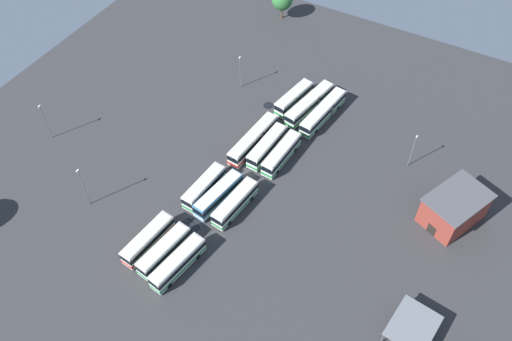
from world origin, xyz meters
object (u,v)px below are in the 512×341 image
(lamp_post_near_entrance, at_px, (240,71))
(bus_row3_slot1, at_px, (164,251))
(bus_row3_slot0, at_px, (148,240))
(bus_row0_slot2, at_px, (323,112))
(bus_row2_slot0, at_px, (204,187))
(tree_south_edge, at_px, (282,0))
(lamp_post_by_building, at_px, (45,121))
(bus_row0_slot1, at_px, (309,104))
(bus_row1_slot2, at_px, (281,154))
(bus_row1_slot0, at_px, (253,139))
(depot_building, at_px, (454,208))
(bus_row2_slot1, at_px, (218,195))
(maintenance_shelter, at_px, (413,326))
(bus_row0_slot0, at_px, (294,98))
(bus_row3_slot2, at_px, (178,263))
(bus_row1_slot1, at_px, (267,146))
(lamp_post_far_corner, at_px, (83,186))
(bus_row2_slot2, at_px, (235,203))
(lamp_post_mid_lot, at_px, (413,150))

(lamp_post_near_entrance, bearing_deg, bus_row3_slot1, 14.00)
(bus_row3_slot0, bearing_deg, bus_row0_slot2, 163.46)
(bus_row2_slot0, bearing_deg, bus_row0_slot2, 159.66)
(tree_south_edge, bearing_deg, lamp_post_by_building, -19.30)
(bus_row0_slot1, height_order, bus_row3_slot0, same)
(bus_row1_slot2, bearing_deg, bus_row2_slot0, -30.98)
(bus_row1_slot0, distance_m, depot_building, 40.81)
(bus_row2_slot1, xyz_separation_m, maintenance_shelter, (8.00, 40.11, 1.41))
(bus_row0_slot0, height_order, bus_row3_slot2, same)
(bus_row3_slot0, xyz_separation_m, lamp_post_by_building, (-11.66, -34.00, 2.99))
(bus_row1_slot1, bearing_deg, tree_south_edge, -156.10)
(bus_row0_slot2, xyz_separation_m, bus_row3_slot1, (45.12, -9.45, -0.00))
(bus_row2_slot0, distance_m, bus_row3_slot2, 16.87)
(lamp_post_far_corner, bearing_deg, maintenance_shelter, 94.13)
(bus_row0_slot2, xyz_separation_m, bus_row1_slot0, (14.41, -9.10, 0.00))
(bus_row1_slot0, bearing_deg, lamp_post_near_entrance, -141.74)
(bus_row2_slot2, bearing_deg, lamp_post_far_corner, -63.56)
(lamp_post_by_building, distance_m, tree_south_edge, 66.25)
(bus_row2_slot2, xyz_separation_m, lamp_post_mid_lot, (-26.41, 24.61, 2.68))
(bus_row1_slot2, bearing_deg, maintenance_shelter, 56.38)
(bus_row3_slot1, bearing_deg, bus_row0_slot2, 168.17)
(lamp_post_by_building, bearing_deg, bus_row2_slot2, 93.54)
(bus_row1_slot1, bearing_deg, bus_row0_slot1, 172.59)
(bus_row1_slot1, height_order, bus_row3_slot1, same)
(bus_row3_slot0, bearing_deg, lamp_post_far_corner, -97.62)
(bus_row1_slot2, height_order, tree_south_edge, tree_south_edge)
(bus_row2_slot1, height_order, bus_row3_slot1, same)
(bus_row2_slot1, height_order, bus_row3_slot2, same)
(bus_row0_slot1, height_order, bus_row3_slot1, same)
(tree_south_edge, bearing_deg, maintenance_shelter, 40.47)
(bus_row0_slot1, xyz_separation_m, bus_row2_slot1, (31.04, -4.02, -0.00))
(bus_row3_slot2, relative_size, tree_south_edge, 1.44)
(bus_row0_slot0, distance_m, bus_row1_slot2, 16.87)
(bus_row2_slot1, relative_size, depot_building, 0.86)
(bus_row0_slot2, bearing_deg, bus_row3_slot0, -16.54)
(bus_row1_slot2, xyz_separation_m, tree_south_edge, (-44.68, -23.13, 3.49))
(bus_row2_slot1, xyz_separation_m, lamp_post_by_building, (2.82, -39.55, 2.99))
(bus_row3_slot1, bearing_deg, bus_row3_slot2, 76.35)
(bus_row0_slot1, relative_size, bus_row2_slot2, 1.31)
(bus_row1_slot0, height_order, maintenance_shelter, bus_row1_slot0)
(tree_south_edge, bearing_deg, bus_row0_slot1, 37.09)
(bus_row1_slot0, height_order, lamp_post_far_corner, lamp_post_far_corner)
(bus_row2_slot1, bearing_deg, bus_row1_slot2, 159.96)
(bus_row2_slot0, xyz_separation_m, bus_row3_slot2, (16.10, 5.06, 0.00))
(bus_row0_slot1, distance_m, lamp_post_by_building, 55.26)
(bus_row1_slot2, relative_size, bus_row2_slot1, 0.98)
(bus_row1_slot2, xyz_separation_m, bus_row3_slot1, (29.99, -7.23, -0.00))
(bus_row2_slot2, bearing_deg, maintenance_shelter, 77.83)
(bus_row1_slot2, xyz_separation_m, bus_row2_slot0, (14.73, -8.84, -0.00))
(bus_row3_slot0, xyz_separation_m, bus_row3_slot2, (1.32, 7.25, 0.00))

